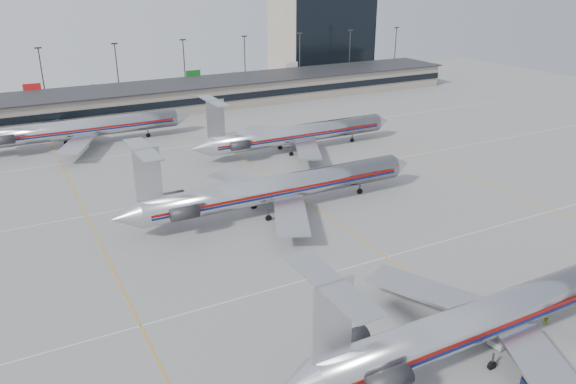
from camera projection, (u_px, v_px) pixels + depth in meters
ground at (444, 296)px, 59.87m from camera, size 260.00×260.00×0.00m
apron_markings at (387, 257)px, 68.07m from camera, size 160.00×0.15×0.02m
terminal at (169, 97)px, 139.01m from camera, size 162.00×17.00×6.25m
light_mast_row at (152, 67)px, 148.50m from camera, size 163.60×0.40×15.28m
distant_building at (321, 34)px, 187.38m from camera, size 30.00×20.00×25.00m
jet_foreground at (492, 315)px, 50.53m from camera, size 45.93×27.05×12.02m
jet_second_row at (274, 189)px, 79.60m from camera, size 46.95×27.65×12.29m
jet_third_row at (295, 134)px, 106.75m from camera, size 42.79×26.32×11.70m
jet_back_row at (77, 129)px, 109.72m from camera, size 44.53×27.39×12.18m
cart_inner at (537, 365)px, 48.51m from camera, size 2.34×1.85×1.18m
belt_loader at (508, 335)px, 52.40m from camera, size 4.93×2.12×2.54m
ramp_worker_far at (548, 317)px, 55.02m from camera, size 0.84×0.69×1.58m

